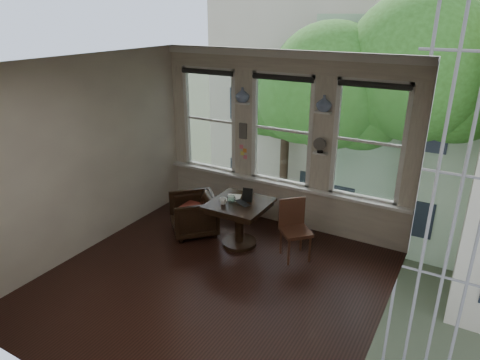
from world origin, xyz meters
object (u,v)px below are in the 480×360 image
Objects in this scene: armchair_left at (193,215)px; mug at (223,201)px; laptop at (240,204)px; table at (239,224)px; side_chair_right at (296,231)px.

mug is (0.68, -0.13, 0.46)m from armchair_left.
table is at bearing 157.56° from laptop.
armchair_left is (-0.88, -0.05, -0.03)m from table.
side_chair_right is (0.95, 0.07, 0.09)m from table.
table is 0.50m from mug.
side_chair_right is at bearing 12.30° from mug.
side_chair_right is 3.02× the size of laptop.
armchair_left is 0.82× the size of side_chair_right.
mug is (-1.14, -0.25, 0.34)m from side_chair_right.
laptop is 2.84× the size of mug.
side_chair_right is 1.22m from mug.
laptop is at bearing 23.18° from mug.
laptop is 0.27m from mug.
table is 0.98× the size of side_chair_right.
mug is at bearing -137.48° from table.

